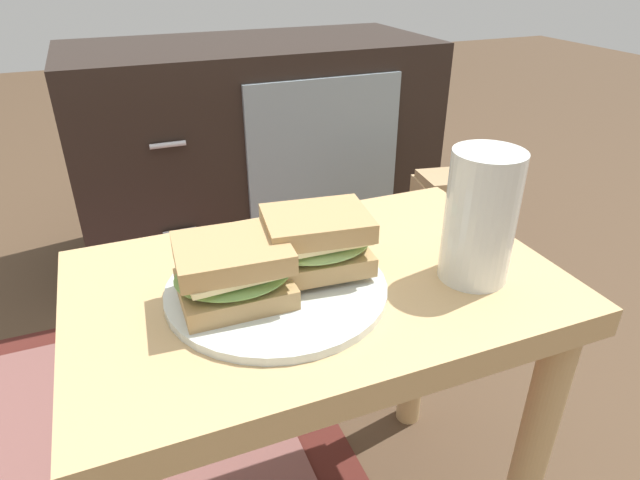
% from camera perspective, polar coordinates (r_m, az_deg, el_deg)
% --- Properties ---
extents(side_table, '(0.56, 0.36, 0.46)m').
position_cam_1_polar(side_table, '(0.69, -0.31, -10.40)').
color(side_table, tan).
rests_on(side_table, ground).
extents(tv_cabinet, '(0.96, 0.46, 0.58)m').
position_cam_1_polar(tv_cabinet, '(1.58, -6.69, 9.48)').
color(tv_cabinet, black).
rests_on(tv_cabinet, ground).
extents(area_rug, '(0.92, 0.75, 0.01)m').
position_cam_1_polar(area_rug, '(1.15, -24.21, -18.56)').
color(area_rug, '#4C1E19').
rests_on(area_rug, ground).
extents(plate, '(0.25, 0.25, 0.01)m').
position_cam_1_polar(plate, '(0.61, -4.55, -5.06)').
color(plate, silver).
rests_on(plate, side_table).
extents(sandwich_front, '(0.12, 0.10, 0.07)m').
position_cam_1_polar(sandwich_front, '(0.57, -9.03, -3.23)').
color(sandwich_front, tan).
rests_on(sandwich_front, plate).
extents(sandwich_back, '(0.13, 0.10, 0.07)m').
position_cam_1_polar(sandwich_back, '(0.61, -0.61, -0.27)').
color(sandwich_back, tan).
rests_on(sandwich_back, plate).
extents(beer_glass, '(0.08, 0.08, 0.15)m').
position_cam_1_polar(beer_glass, '(0.63, 16.39, 2.06)').
color(beer_glass, silver).
rests_on(beer_glass, side_table).
extents(paper_bag, '(0.21, 0.17, 0.35)m').
position_cam_1_polar(paper_bag, '(1.34, 13.72, -0.33)').
color(paper_bag, tan).
rests_on(paper_bag, ground).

